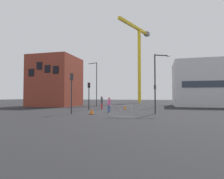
# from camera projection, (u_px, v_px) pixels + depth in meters

# --- Properties ---
(ground) EXTENTS (160.00, 160.00, 0.00)m
(ground) POSITION_uv_depth(u_px,v_px,m) (104.00, 112.00, 21.45)
(ground) COLOR black
(brick_building) EXTENTS (7.94, 7.90, 9.29)m
(brick_building) POSITION_uv_depth(u_px,v_px,m) (56.00, 82.00, 35.87)
(brick_building) COLOR brown
(brick_building) RESTS_ON ground
(office_block) EXTENTS (12.92, 9.27, 8.31)m
(office_block) POSITION_uv_depth(u_px,v_px,m) (210.00, 84.00, 34.97)
(office_block) COLOR silver
(office_block) RESTS_ON ground
(construction_crane) EXTENTS (6.93, 15.14, 21.57)m
(construction_crane) POSITION_uv_depth(u_px,v_px,m) (139.00, 53.00, 53.55)
(construction_crane) COLOR yellow
(construction_crane) RESTS_ON ground
(streetlamp_tall) EXTENTS (1.94, 0.73, 7.98)m
(streetlamp_tall) POSITION_uv_depth(u_px,v_px,m) (96.00, 81.00, 34.04)
(streetlamp_tall) COLOR #2D2D30
(streetlamp_tall) RESTS_ON ground
(streetlamp_short) EXTENTS (1.70, 0.85, 6.30)m
(streetlamp_short) POSITION_uv_depth(u_px,v_px,m) (157.00, 78.00, 19.88)
(streetlamp_short) COLOR #2D2D30
(streetlamp_short) RESTS_ON ground
(traffic_light_far) EXTENTS (0.38, 0.36, 4.24)m
(traffic_light_far) POSITION_uv_depth(u_px,v_px,m) (72.00, 87.00, 19.65)
(traffic_light_far) COLOR #2D2D30
(traffic_light_far) RESTS_ON ground
(traffic_light_island) EXTENTS (0.39, 0.35, 3.72)m
(traffic_light_island) POSITION_uv_depth(u_px,v_px,m) (89.00, 91.00, 25.70)
(traffic_light_island) COLOR black
(traffic_light_island) RESTS_ON ground
(traffic_light_near) EXTENTS (0.39, 0.32, 3.74)m
(traffic_light_near) POSITION_uv_depth(u_px,v_px,m) (155.00, 92.00, 32.14)
(traffic_light_near) COLOR black
(traffic_light_near) RESTS_ON ground
(pedestrian_walking) EXTENTS (0.34, 0.34, 1.76)m
(pedestrian_walking) POSITION_uv_depth(u_px,v_px,m) (109.00, 103.00, 21.50)
(pedestrian_walking) COLOR #33519E
(pedestrian_walking) RESTS_ON ground
(pedestrian_waiting) EXTENTS (0.34, 0.34, 1.85)m
(pedestrian_waiting) POSITION_uv_depth(u_px,v_px,m) (102.00, 102.00, 26.70)
(pedestrian_waiting) COLOR red
(pedestrian_waiting) RESTS_ON ground
(safety_barrier_right_run) EXTENTS (2.44, 0.17, 1.08)m
(safety_barrier_right_run) POSITION_uv_depth(u_px,v_px,m) (146.00, 105.00, 27.04)
(safety_barrier_right_run) COLOR #9EA0A5
(safety_barrier_right_run) RESTS_ON ground
(safety_barrier_rear) EXTENTS (2.17, 0.12, 1.08)m
(safety_barrier_rear) POSITION_uv_depth(u_px,v_px,m) (121.00, 111.00, 16.12)
(safety_barrier_rear) COLOR #B2B5BA
(safety_barrier_rear) RESTS_ON ground
(traffic_cone_striped) EXTENTS (0.55, 0.55, 0.56)m
(traffic_cone_striped) POSITION_uv_depth(u_px,v_px,m) (125.00, 107.00, 26.83)
(traffic_cone_striped) COLOR black
(traffic_cone_striped) RESTS_ON ground
(traffic_cone_on_verge) EXTENTS (0.58, 0.58, 0.59)m
(traffic_cone_on_verge) POSITION_uv_depth(u_px,v_px,m) (92.00, 112.00, 19.36)
(traffic_cone_on_verge) COLOR black
(traffic_cone_on_verge) RESTS_ON ground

